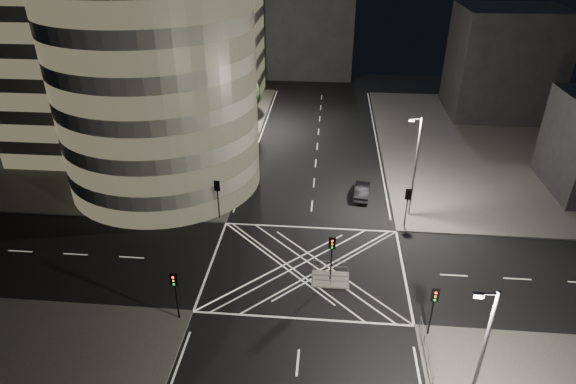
# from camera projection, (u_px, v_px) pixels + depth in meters

# --- Properties ---
(ground) EXTENTS (120.00, 120.00, 0.00)m
(ground) POSITION_uv_depth(u_px,v_px,m) (306.00, 267.00, 39.97)
(ground) COLOR black
(ground) RESTS_ON ground
(sidewalk_far_left) EXTENTS (42.00, 42.00, 0.15)m
(sidewalk_far_left) POSITION_uv_depth(u_px,v_px,m) (106.00, 132.00, 65.68)
(sidewalk_far_left) COLOR #4B4846
(sidewalk_far_left) RESTS_ON ground
(sidewalk_far_right) EXTENTS (42.00, 42.00, 0.15)m
(sidewalk_far_right) POSITION_uv_depth(u_px,v_px,m) (546.00, 148.00, 61.16)
(sidewalk_far_right) COLOR #4B4846
(sidewalk_far_right) RESTS_ON ground
(central_island) EXTENTS (3.00, 2.00, 0.15)m
(central_island) POSITION_uv_depth(u_px,v_px,m) (330.00, 279.00, 38.47)
(central_island) COLOR slate
(central_island) RESTS_ON ground
(office_tower_curved) EXTENTS (30.00, 29.00, 27.20)m
(office_tower_curved) POSITION_uv_depth(u_px,v_px,m) (126.00, 55.00, 51.72)
(office_tower_curved) COLOR gray
(office_tower_curved) RESTS_ON sidewalk_far_left
(office_block_rear) EXTENTS (24.00, 16.00, 22.00)m
(office_block_rear) POSITION_uv_depth(u_px,v_px,m) (178.00, 28.00, 72.79)
(office_block_rear) COLOR gray
(office_block_rear) RESTS_ON sidewalk_far_left
(building_right_far) EXTENTS (14.00, 12.00, 15.00)m
(building_right_far) POSITION_uv_depth(u_px,v_px,m) (504.00, 62.00, 69.02)
(building_right_far) COLOR black
(building_right_far) RESTS_ON sidewalk_far_right
(building_far_end) EXTENTS (18.00, 8.00, 18.00)m
(building_far_end) POSITION_uv_depth(u_px,v_px,m) (303.00, 26.00, 86.35)
(building_far_end) COLOR black
(building_far_end) RESTS_ON ground
(tree_a) EXTENTS (4.71, 4.71, 7.44)m
(tree_a) POSITION_uv_depth(u_px,v_px,m) (204.00, 163.00, 46.25)
(tree_a) COLOR black
(tree_a) RESTS_ON sidewalk_far_left
(tree_b) EXTENTS (4.78, 4.78, 7.74)m
(tree_b) POSITION_uv_depth(u_px,v_px,m) (217.00, 136.00, 51.34)
(tree_b) COLOR black
(tree_b) RESTS_ON sidewalk_far_left
(tree_c) EXTENTS (3.85, 3.85, 6.41)m
(tree_c) POSITION_uv_depth(u_px,v_px,m) (229.00, 123.00, 56.95)
(tree_c) COLOR black
(tree_c) RESTS_ON sidewalk_far_left
(tree_d) EXTENTS (5.21, 5.21, 8.43)m
(tree_d) POSITION_uv_depth(u_px,v_px,m) (237.00, 97.00, 61.56)
(tree_d) COLOR black
(tree_d) RESTS_ON sidewalk_far_left
(tree_e) EXTENTS (4.27, 4.27, 6.32)m
(tree_e) POSITION_uv_depth(u_px,v_px,m) (245.00, 95.00, 67.54)
(tree_e) COLOR black
(tree_e) RESTS_ON sidewalk_far_left
(traffic_signal_fl) EXTENTS (0.55, 0.22, 4.00)m
(traffic_signal_fl) POSITION_uv_depth(u_px,v_px,m) (218.00, 192.00, 45.15)
(traffic_signal_fl) COLOR black
(traffic_signal_fl) RESTS_ON sidewalk_far_left
(traffic_signal_nl) EXTENTS (0.55, 0.22, 4.00)m
(traffic_signal_nl) POSITION_uv_depth(u_px,v_px,m) (175.00, 288.00, 33.32)
(traffic_signal_nl) COLOR black
(traffic_signal_nl) RESTS_ON sidewalk_near_left
(traffic_signal_fr) EXTENTS (0.55, 0.22, 4.00)m
(traffic_signal_fr) POSITION_uv_depth(u_px,v_px,m) (407.00, 201.00, 43.78)
(traffic_signal_fr) COLOR black
(traffic_signal_fr) RESTS_ON sidewalk_far_right
(traffic_signal_nr) EXTENTS (0.55, 0.22, 4.00)m
(traffic_signal_nr) POSITION_uv_depth(u_px,v_px,m) (434.00, 303.00, 31.95)
(traffic_signal_nr) COLOR black
(traffic_signal_nr) RESTS_ON sidewalk_near_right
(traffic_signal_island) EXTENTS (0.55, 0.22, 4.00)m
(traffic_signal_island) POSITION_uv_depth(u_px,v_px,m) (332.00, 251.00, 37.09)
(traffic_signal_island) COLOR black
(traffic_signal_island) RESTS_ON central_island
(street_lamp_left_near) EXTENTS (1.25, 0.25, 10.00)m
(street_lamp_left_near) POSITION_uv_depth(u_px,v_px,m) (221.00, 144.00, 48.45)
(street_lamp_left_near) COLOR slate
(street_lamp_left_near) RESTS_ON sidewalk_far_left
(street_lamp_left_far) EXTENTS (1.25, 0.25, 10.00)m
(street_lamp_left_far) POSITION_uv_depth(u_px,v_px,m) (249.00, 91.00, 64.10)
(street_lamp_left_far) COLOR slate
(street_lamp_left_far) RESTS_ON sidewalk_far_left
(street_lamp_right_far) EXTENTS (1.25, 0.25, 10.00)m
(street_lamp_right_far) POSITION_uv_depth(u_px,v_px,m) (415.00, 165.00, 44.37)
(street_lamp_right_far) COLOR slate
(street_lamp_right_far) RESTS_ON sidewalk_far_right
(street_lamp_right_near) EXTENTS (1.25, 0.25, 10.00)m
(street_lamp_right_near) POSITION_uv_depth(u_px,v_px,m) (479.00, 362.00, 24.36)
(street_lamp_right_near) COLOR slate
(street_lamp_right_near) RESTS_ON sidewalk_near_right
(railing_island_south) EXTENTS (2.80, 0.06, 1.10)m
(railing_island_south) POSITION_uv_depth(u_px,v_px,m) (330.00, 281.00, 37.39)
(railing_island_south) COLOR slate
(railing_island_south) RESTS_ON central_island
(railing_island_north) EXTENTS (2.80, 0.06, 1.10)m
(railing_island_north) POSITION_uv_depth(u_px,v_px,m) (331.00, 266.00, 38.95)
(railing_island_north) COLOR slate
(railing_island_north) RESTS_ON central_island
(sedan) EXTENTS (1.94, 4.39, 1.40)m
(sedan) POSITION_uv_depth(u_px,v_px,m) (362.00, 191.00, 49.98)
(sedan) COLOR black
(sedan) RESTS_ON ground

